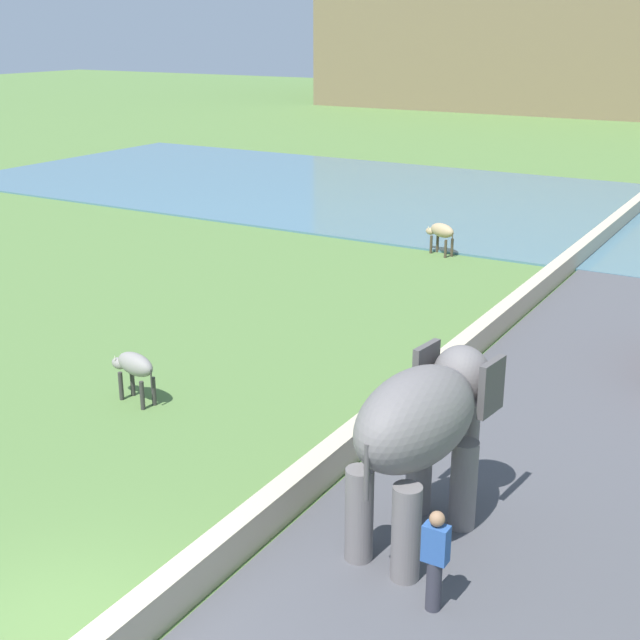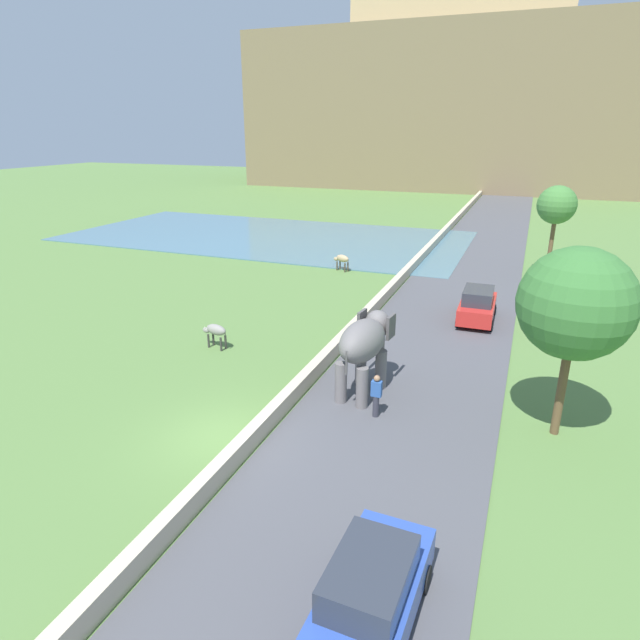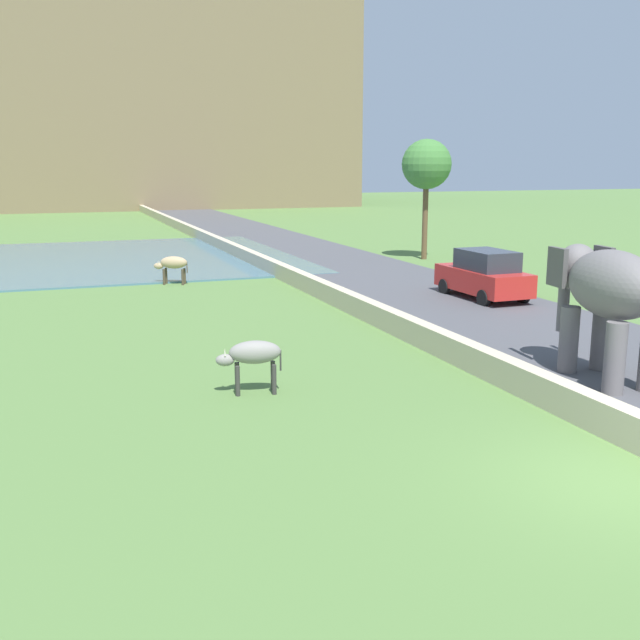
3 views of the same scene
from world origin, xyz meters
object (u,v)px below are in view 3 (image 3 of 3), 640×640
(cow_tan, at_px, (173,264))
(cow_grey, at_px, (253,355))
(elephant, at_px, (606,292))
(car_red, at_px, (484,275))

(cow_tan, xyz_separation_m, cow_grey, (-0.75, -15.30, 0.00))
(elephant, height_order, cow_grey, elephant)
(car_red, xyz_separation_m, cow_tan, (-9.96, 7.29, -0.06))
(elephant, bearing_deg, car_red, 72.29)
(elephant, distance_m, cow_tan, 18.43)
(elephant, distance_m, car_red, 10.33)
(elephant, xyz_separation_m, cow_grey, (-7.59, 1.77, -1.20))
(car_red, bearing_deg, elephant, -107.71)
(elephant, xyz_separation_m, car_red, (3.12, 9.78, -1.14))
(cow_tan, height_order, cow_grey, same)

